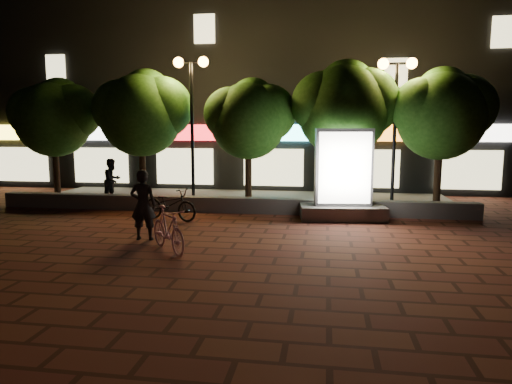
% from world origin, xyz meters
% --- Properties ---
extents(ground, '(80.00, 80.00, 0.00)m').
position_xyz_m(ground, '(0.00, 0.00, 0.00)').
color(ground, '#58281B').
rests_on(ground, ground).
extents(retaining_wall, '(16.00, 0.45, 0.50)m').
position_xyz_m(retaining_wall, '(0.00, 4.00, 0.25)').
color(retaining_wall, '#5E5C58').
rests_on(retaining_wall, ground).
extents(sidewalk, '(16.00, 5.00, 0.08)m').
position_xyz_m(sidewalk, '(0.00, 6.50, 0.04)').
color(sidewalk, '#5E5C58').
rests_on(sidewalk, ground).
extents(building_block, '(28.00, 8.12, 11.30)m').
position_xyz_m(building_block, '(-0.01, 12.99, 5.00)').
color(building_block, black).
rests_on(building_block, ground).
extents(tree_far_left, '(3.36, 2.80, 4.63)m').
position_xyz_m(tree_far_left, '(-6.95, 5.46, 3.29)').
color(tree_far_left, black).
rests_on(tree_far_left, sidewalk).
extents(tree_left, '(3.60, 3.00, 4.89)m').
position_xyz_m(tree_left, '(-3.45, 5.46, 3.44)').
color(tree_left, black).
rests_on(tree_left, sidewalk).
extents(tree_mid, '(3.24, 2.70, 4.50)m').
position_xyz_m(tree_mid, '(0.55, 5.46, 3.22)').
color(tree_mid, black).
rests_on(tree_mid, sidewalk).
extents(tree_right, '(3.72, 3.10, 5.07)m').
position_xyz_m(tree_right, '(3.86, 5.46, 3.57)').
color(tree_right, black).
rests_on(tree_right, sidewalk).
extents(tree_far_right, '(3.48, 2.90, 4.76)m').
position_xyz_m(tree_far_right, '(7.05, 5.46, 3.37)').
color(tree_far_right, black).
rests_on(tree_far_right, sidewalk).
extents(street_lamp_left, '(1.26, 0.36, 5.18)m').
position_xyz_m(street_lamp_left, '(-1.50, 5.20, 4.03)').
color(street_lamp_left, black).
rests_on(street_lamp_left, sidewalk).
extents(street_lamp_right, '(1.26, 0.36, 4.98)m').
position_xyz_m(street_lamp_right, '(5.50, 5.20, 3.89)').
color(street_lamp_right, black).
rests_on(street_lamp_right, sidewalk).
extents(ad_kiosk, '(2.68, 1.55, 2.77)m').
position_xyz_m(ad_kiosk, '(3.78, 3.42, 1.12)').
color(ad_kiosk, '#5E5C58').
rests_on(ad_kiosk, ground).
extents(scooter_pink, '(1.51, 1.60, 1.03)m').
position_xyz_m(scooter_pink, '(-0.23, -1.05, 0.52)').
color(scooter_pink, pink).
rests_on(scooter_pink, ground).
extents(rider, '(0.68, 0.48, 1.77)m').
position_xyz_m(rider, '(-1.22, -0.03, 0.89)').
color(rider, black).
rests_on(rider, ground).
extents(scooter_parked, '(2.00, 1.19, 0.99)m').
position_xyz_m(scooter_parked, '(-1.41, 2.42, 0.50)').
color(scooter_parked, black).
rests_on(scooter_parked, ground).
extents(pedestrian, '(0.80, 0.92, 1.59)m').
position_xyz_m(pedestrian, '(-4.59, 5.12, 0.88)').
color(pedestrian, black).
rests_on(pedestrian, sidewalk).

